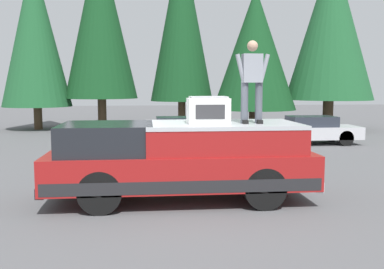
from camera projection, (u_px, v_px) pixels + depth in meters
ground_plane at (183, 202)px, 9.33m from camera, size 90.00×90.00×0.00m
pickup_truck at (181, 160)px, 9.37m from camera, size 2.01×5.54×1.65m
compressor_unit at (208, 110)px, 9.13m from camera, size 0.65×0.84×0.56m
person_on_truck_bed at (252, 80)px, 9.10m from camera, size 0.29×0.72×1.69m
parked_car_silver at (309, 130)px, 18.51m from camera, size 1.64×4.10×1.16m
parked_car_black at (178, 131)px, 17.98m from camera, size 1.64×4.10×1.16m
conifer_far_left at (331, 25)px, 24.27m from camera, size 4.77×4.77×9.84m
conifer_left at (255, 49)px, 24.04m from camera, size 4.53×4.53×7.64m
conifer_center_left at (182, 18)px, 25.29m from camera, size 3.59×3.59×10.95m
conifer_center_right at (100, 17)px, 24.64m from camera, size 4.03×4.03×10.68m
conifer_right at (35, 32)px, 24.11m from camera, size 3.74×3.74×9.35m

